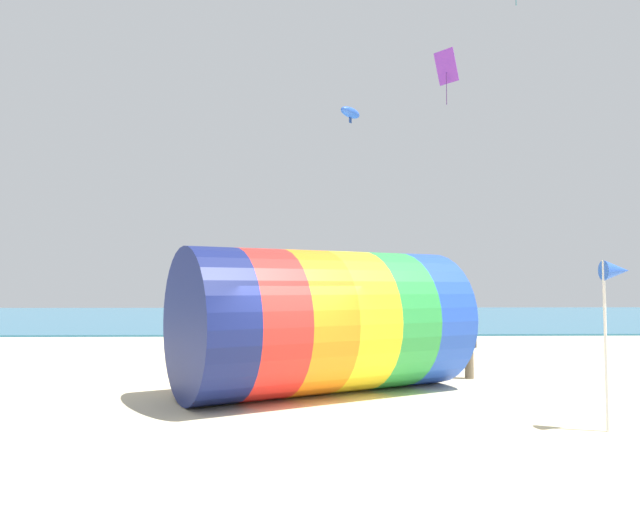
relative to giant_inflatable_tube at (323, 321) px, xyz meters
The scene contains 7 objects.
ground_plane 2.91m from the giant_inflatable_tube, 101.16° to the right, with size 120.00×120.00×0.00m, color beige.
sea 35.57m from the giant_inflatable_tube, 90.74° to the left, with size 120.00×40.00×0.10m, color teal.
giant_inflatable_tube is the anchor object (origin of this frame).
kite_handler 4.58m from the giant_inflatable_tube, 26.18° to the left, with size 0.42×0.38×1.70m.
kite_blue_parafoil 13.86m from the giant_inflatable_tube, 81.86° to the left, with size 1.21×1.38×0.69m.
kite_purple_diamond 18.58m from the giant_inflatable_tube, 64.13° to the left, with size 1.12×1.16×2.61m.
beach_flag 6.29m from the giant_inflatable_tube, 37.29° to the right, with size 0.47×0.36×2.94m.
Camera 1 is at (-0.01, -11.20, 2.45)m, focal length 32.00 mm.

